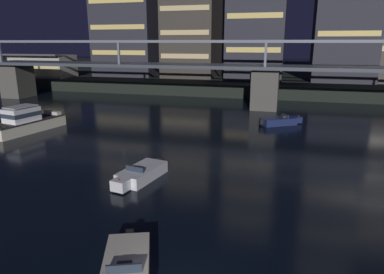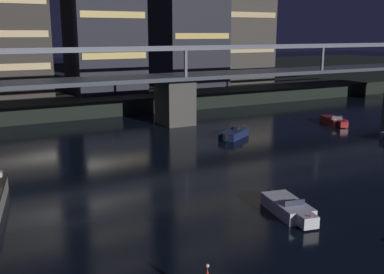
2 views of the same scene
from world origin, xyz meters
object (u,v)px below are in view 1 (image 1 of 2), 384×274
object	(u,v)px
tower_west_tall	(193,21)
speedboat_near_center	(280,121)
waterfront_pavilion	(43,66)
speedboat_mid_right	(126,271)
river_bridge	(266,77)
tower_west_low	(128,15)
cabin_cruiser_near_left	(25,122)
tower_central	(258,0)
speedboat_near_right	(140,174)

from	to	relation	value
tower_west_tall	speedboat_near_center	world-z (taller)	tower_west_tall
tower_west_tall	speedboat_near_center	distance (m)	38.87
waterfront_pavilion	speedboat_near_center	xyz separation A→B (m)	(47.86, -21.60, -4.02)
tower_west_tall	speedboat_mid_right	xyz separation A→B (m)	(13.77, -60.90, -12.74)
speedboat_mid_right	river_bridge	bearing A→B (deg)	86.21
river_bridge	tower_west_low	distance (m)	37.84
river_bridge	cabin_cruiser_near_left	world-z (taller)	river_bridge
river_bridge	waterfront_pavilion	distance (m)	46.95
tower_west_tall	cabin_cruiser_near_left	xyz separation A→B (m)	(-6.82, -42.05, -12.11)
tower_central	speedboat_near_center	xyz separation A→B (m)	(5.64, -27.35, -15.98)
river_bridge	tower_west_low	bearing A→B (deg)	145.71
speedboat_near_center	cabin_cruiser_near_left	bearing A→B (deg)	-157.70
tower_west_low	speedboat_near_right	xyz separation A→B (m)	(23.87, -49.76, -14.15)
cabin_cruiser_near_left	tower_west_tall	bearing A→B (deg)	80.78
river_bridge	tower_central	size ratio (longest dim) A/B	3.10
tower_west_tall	tower_central	world-z (taller)	tower_central
river_bridge	speedboat_near_right	bearing A→B (deg)	-102.08
speedboat_near_center	speedboat_near_right	distance (m)	21.38
river_bridge	tower_west_tall	bearing A→B (deg)	126.80
tower_west_low	speedboat_mid_right	xyz separation A→B (m)	(27.54, -59.59, -14.15)
tower_west_low	speedboat_mid_right	world-z (taller)	tower_west_low
river_bridge	speedboat_mid_right	world-z (taller)	river_bridge
tower_west_tall	speedboat_near_right	xyz separation A→B (m)	(10.10, -51.07, -12.74)
tower_west_low	waterfront_pavilion	size ratio (longest dim) A/B	2.02
tower_west_low	speedboat_mid_right	distance (m)	67.16
tower_central	waterfront_pavilion	distance (m)	44.25
tower_west_low	tower_central	distance (m)	27.14
tower_central	cabin_cruiser_near_left	size ratio (longest dim) A/B	3.06
tower_central	speedboat_mid_right	world-z (taller)	tower_central
tower_west_tall	river_bridge	bearing A→B (deg)	-53.20
waterfront_pavilion	speedboat_near_center	size ratio (longest dim) A/B	2.58
waterfront_pavilion	speedboat_mid_right	bearing A→B (deg)	-49.95
cabin_cruiser_near_left	speedboat_mid_right	bearing A→B (deg)	-42.48
cabin_cruiser_near_left	river_bridge	bearing A→B (deg)	41.06
river_bridge	speedboat_near_center	size ratio (longest dim) A/B	18.51
river_bridge	speedboat_near_center	distance (m)	10.78
river_bridge	tower_central	bearing A→B (deg)	100.27
cabin_cruiser_near_left	speedboat_near_center	distance (m)	27.70
river_bridge	tower_west_low	size ratio (longest dim) A/B	3.56
cabin_cruiser_near_left	speedboat_mid_right	xyz separation A→B (m)	(20.59, -18.85, -0.64)
tower_central	speedboat_mid_right	size ratio (longest dim) A/B	5.65
tower_west_tall	speedboat_mid_right	world-z (taller)	tower_west_tall
river_bridge	speedboat_mid_right	xyz separation A→B (m)	(-2.58, -39.05, -4.06)
speedboat_near_center	tower_west_tall	bearing A→B (deg)	120.79
tower_west_tall	tower_west_low	bearing A→B (deg)	-174.56
tower_central	speedboat_near_center	world-z (taller)	tower_central
river_bridge	waterfront_pavilion	world-z (taller)	river_bridge
river_bridge	speedboat_mid_right	bearing A→B (deg)	-93.79
speedboat_near_right	speedboat_near_center	bearing A→B (deg)	66.00
tower_west_low	speedboat_near_right	bearing A→B (deg)	-64.37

